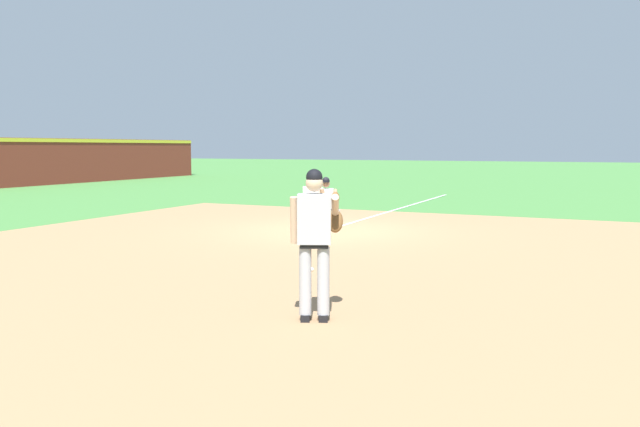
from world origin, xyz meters
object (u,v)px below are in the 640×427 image
object	(u,v)px
first_baseman	(327,200)
baseball	(312,269)
baserunner	(313,201)
first_base_bag	(326,229)
pitcher	(316,235)

from	to	relation	value
first_baseman	baseball	bearing A→B (deg)	-158.53
baserunner	baseball	bearing A→B (deg)	-154.95
first_base_bag	pitcher	xyz separation A→B (m)	(-7.57, -3.24, 1.01)
baseball	first_baseman	xyz separation A→B (m)	(5.29, 2.08, 0.69)
first_baseman	baserunner	bearing A→B (deg)	-174.73
first_baseman	pitcher	bearing A→B (deg)	-156.85
baseball	first_baseman	world-z (taller)	first_baseman
first_baseman	baserunner	xyz separation A→B (m)	(-1.04, -0.10, 0.06)
first_base_bag	baserunner	xyz separation A→B (m)	(-0.63, 0.08, 0.75)
first_base_bag	baserunner	bearing A→B (deg)	172.47
first_base_bag	baseball	xyz separation A→B (m)	(-4.87, -1.90, -0.01)
first_base_bag	baseball	size ratio (longest dim) A/B	5.14
baseball	first_baseman	size ratio (longest dim) A/B	0.06
first_base_bag	baserunner	world-z (taller)	baserunner
baseball	pitcher	distance (m)	3.18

